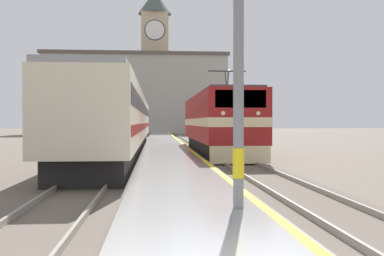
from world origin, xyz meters
name	(u,v)px	position (x,y,z in m)	size (l,w,h in m)	color
ground_plane	(165,147)	(0.00, 30.00, 0.00)	(200.00, 200.00, 0.00)	#60564C
platform	(167,150)	(0.00, 25.00, 0.13)	(3.04, 140.00, 0.27)	#999999
rail_track_near	(212,151)	(3.04, 25.00, 0.03)	(2.84, 140.00, 0.16)	#60564C
rail_track_far	(123,151)	(-2.94, 25.00, 0.03)	(2.83, 140.00, 0.16)	#60564C
locomotive_train	(217,123)	(3.04, 22.62, 1.92)	(2.92, 15.59, 4.72)	black
passenger_train	(123,121)	(-2.94, 25.20, 2.06)	(2.92, 35.36, 3.82)	black
catenary_mast	(245,14)	(0.98, 3.83, 4.13)	(2.49, 0.23, 7.58)	gray
clock_tower	(155,56)	(-0.82, 78.68, 14.14)	(6.13, 6.13, 26.37)	tan
station_building	(137,94)	(-3.92, 71.66, 6.67)	(30.35, 10.08, 13.29)	#A8A399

